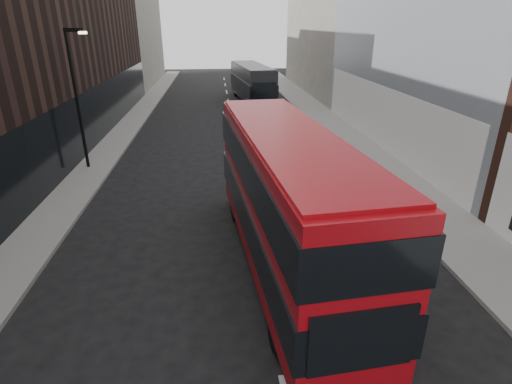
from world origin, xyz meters
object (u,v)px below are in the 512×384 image
object	(u,v)px
street_lamp	(77,91)
car_a	(304,194)
grey_bus	(252,82)
red_bus	(287,196)
car_c	(270,114)
car_b	(256,130)

from	to	relation	value
street_lamp	car_a	world-z (taller)	street_lamp
grey_bus	car_a	world-z (taller)	grey_bus
street_lamp	red_bus	world-z (taller)	street_lamp
grey_bus	car_c	size ratio (longest dim) A/B	2.33
car_a	car_c	bearing A→B (deg)	84.58
car_b	car_c	xyz separation A→B (m)	(1.64, 5.28, -0.04)
grey_bus	car_a	size ratio (longest dim) A/B	2.99
car_a	red_bus	bearing A→B (deg)	-112.98
car_b	car_c	world-z (taller)	car_b
red_bus	grey_bus	size ratio (longest dim) A/B	1.00
grey_bus	car_a	xyz separation A→B (m)	(-0.04, -25.65, -1.28)
car_b	grey_bus	bearing A→B (deg)	93.55
street_lamp	grey_bus	world-z (taller)	street_lamp
car_b	car_c	distance (m)	5.53
car_b	car_a	bearing A→B (deg)	-77.00
red_bus	car_a	bearing A→B (deg)	65.03
car_a	street_lamp	bearing A→B (deg)	147.22
street_lamp	car_b	bearing A→B (deg)	26.51
car_c	red_bus	bearing A→B (deg)	-100.42
car_a	car_b	bearing A→B (deg)	92.19
car_a	grey_bus	bearing A→B (deg)	86.71
grey_bus	red_bus	bearing A→B (deg)	-99.52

